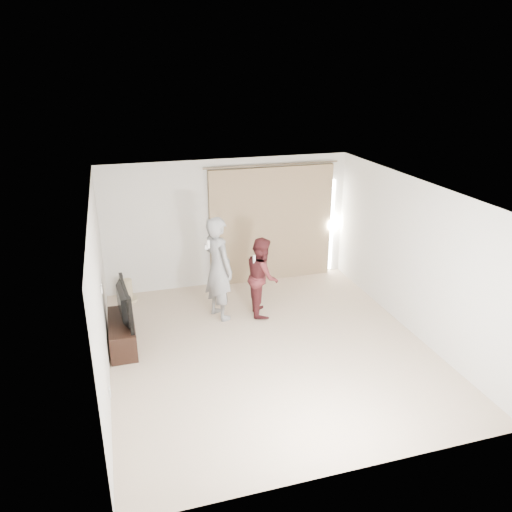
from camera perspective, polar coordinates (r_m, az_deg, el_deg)
The scene contains 10 objects.
floor at distance 8.22m, azimuth 1.55°, elevation -10.46°, with size 5.50×5.50×0.00m, color #BCA78D.
wall_back at distance 10.11m, azimuth -3.18°, elevation 3.79°, with size 5.00×0.04×2.60m, color beige.
wall_left at distance 7.31m, azimuth -17.41°, elevation -4.19°, with size 0.04×5.50×2.60m.
ceiling at distance 7.21m, azimuth 1.75°, elevation 7.44°, with size 5.00×5.50×0.01m, color white.
curtain at distance 10.31m, azimuth 1.88°, elevation 3.60°, with size 2.80×0.11×2.46m.
tv_console at distance 8.45m, azimuth -15.02°, elevation -8.54°, with size 0.41×1.17×0.45m, color black.
tv at distance 8.21m, azimuth -15.37°, elevation -5.29°, with size 1.07×0.14×0.62m, color black.
scratching_post at distance 9.95m, azimuth -14.44°, elevation -4.08°, with size 0.34×0.34×0.45m.
person_man at distance 8.80m, azimuth -4.32°, elevation -1.40°, with size 0.68×0.81×1.89m.
person_woman at distance 8.99m, azimuth 0.72°, elevation -2.32°, with size 0.66×0.79×1.46m.
Camera 1 is at (-2.19, -6.66, 4.30)m, focal length 35.00 mm.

